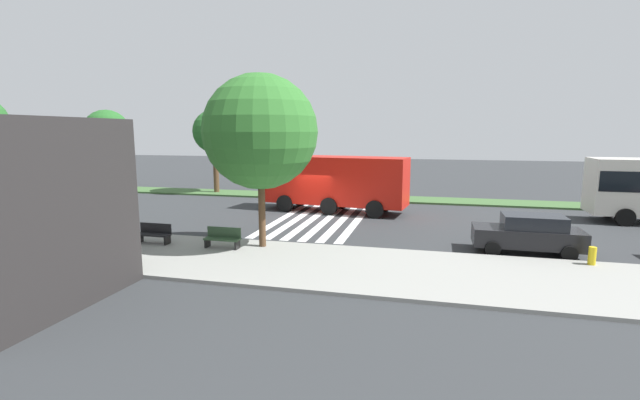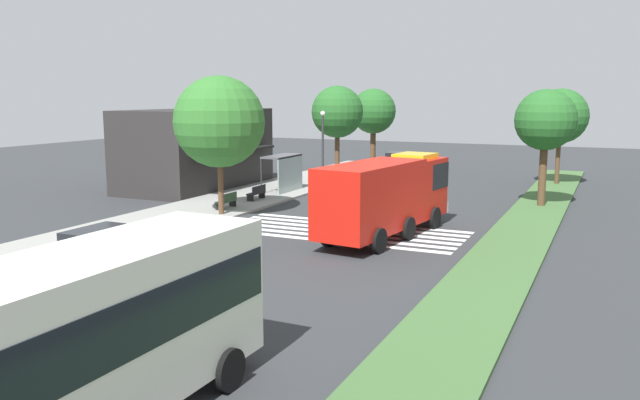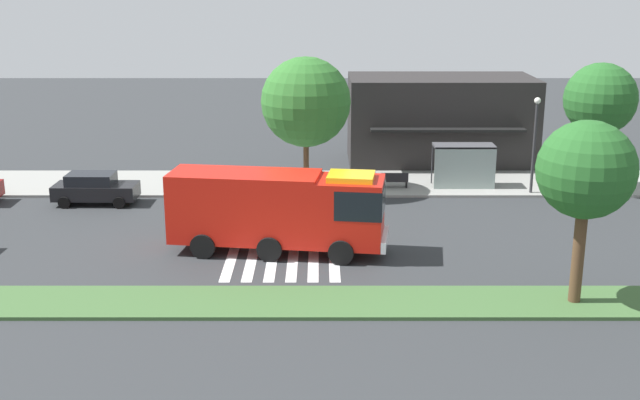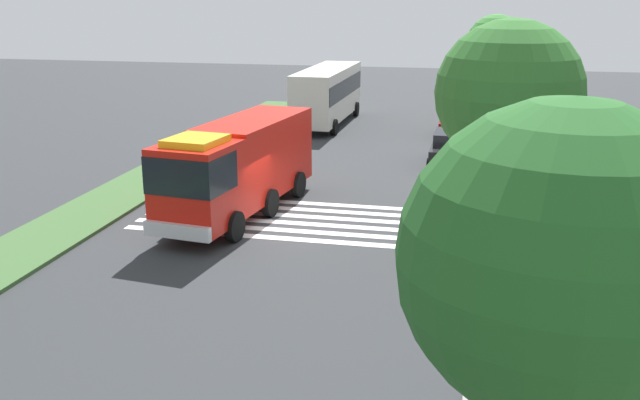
# 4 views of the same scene
# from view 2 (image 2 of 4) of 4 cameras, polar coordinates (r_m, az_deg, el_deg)

# --- Properties ---
(ground_plane) EXTENTS (120.00, 120.00, 0.00)m
(ground_plane) POSITION_cam_2_polar(r_m,az_deg,el_deg) (32.62, 2.67, -2.47)
(ground_plane) COLOR #2D3033
(sidewalk) EXTENTS (60.00, 5.81, 0.14)m
(sidewalk) POSITION_cam_2_polar(r_m,az_deg,el_deg) (37.20, -11.11, -1.06)
(sidewalk) COLOR gray
(sidewalk) RESTS_ON ground_plane
(median_strip) EXTENTS (60.00, 3.00, 0.14)m
(median_strip) POSITION_cam_2_polar(r_m,az_deg,el_deg) (30.56, 17.02, -3.55)
(median_strip) COLOR #3D6033
(median_strip) RESTS_ON ground_plane
(crosswalk) EXTENTS (4.95, 11.99, 0.01)m
(crosswalk) POSITION_cam_2_polar(r_m,az_deg,el_deg) (31.75, 2.02, -2.78)
(crosswalk) COLOR silver
(crosswalk) RESTS_ON ground_plane
(fire_truck) EXTENTS (9.89, 3.77, 3.72)m
(fire_truck) POSITION_cam_2_polar(r_m,az_deg,el_deg) (30.58, 6.10, 0.65)
(fire_truck) COLOR red
(fire_truck) RESTS_ON ground_plane
(parked_car_mid) EXTENTS (4.46, 2.08, 1.69)m
(parked_car_mid) POSITION_cam_2_polar(r_m,az_deg,el_deg) (25.79, -18.76, -4.14)
(parked_car_mid) COLOR black
(parked_car_mid) RESTS_ON ground_plane
(parked_car_east) EXTENTS (4.33, 2.24, 1.68)m
(parked_car_east) POSITION_cam_2_polar(r_m,az_deg,el_deg) (57.48, 6.99, 3.45)
(parked_car_east) COLOR #720505
(parked_car_east) RESTS_ON ground_plane
(transit_bus) EXTENTS (10.41, 3.03, 3.70)m
(transit_bus) POSITION_cam_2_polar(r_m,az_deg,el_deg) (12.83, -22.58, -11.81)
(transit_bus) COLOR silver
(transit_bus) RESTS_ON ground_plane
(bus_stop_shelter) EXTENTS (3.50, 1.40, 2.46)m
(bus_stop_shelter) POSITION_cam_2_polar(r_m,az_deg,el_deg) (43.86, -3.04, 3.05)
(bus_stop_shelter) COLOR #4C4C51
(bus_stop_shelter) RESTS_ON sidewalk
(bench_near_shelter) EXTENTS (1.60, 0.50, 0.90)m
(bench_near_shelter) POSITION_cam_2_polar(r_m,az_deg,el_deg) (40.55, -5.62, 0.66)
(bench_near_shelter) COLOR black
(bench_near_shelter) RESTS_ON sidewalk
(bench_west_of_shelter) EXTENTS (1.60, 0.50, 0.90)m
(bench_west_of_shelter) POSITION_cam_2_polar(r_m,az_deg,el_deg) (37.64, -8.28, -0.06)
(bench_west_of_shelter) COLOR #2D472D
(bench_west_of_shelter) RESTS_ON sidewalk
(street_lamp) EXTENTS (0.36, 0.36, 5.39)m
(street_lamp) POSITION_cam_2_polar(r_m,az_deg,el_deg) (46.49, 0.25, 5.26)
(street_lamp) COLOR #2D2D30
(street_lamp) RESTS_ON sidewalk
(storefront_building) EXTENTS (11.91, 6.76, 5.65)m
(storefront_building) POSITION_cam_2_polar(r_m,az_deg,el_deg) (47.14, -10.93, 4.48)
(storefront_building) COLOR #282626
(storefront_building) RESTS_ON ground_plane
(sidewalk_tree_west) EXTENTS (4.99, 4.99, 7.58)m
(sidewalk_tree_west) POSITION_cam_2_polar(r_m,az_deg,el_deg) (35.47, -8.96, 6.87)
(sidewalk_tree_west) COLOR #513823
(sidewalk_tree_west) RESTS_ON sidewalk
(sidewalk_tree_center) EXTENTS (4.00, 4.00, 7.25)m
(sidewalk_tree_center) POSITION_cam_2_polar(r_m,az_deg,el_deg) (49.82, 1.55, 7.81)
(sidewalk_tree_center) COLOR #513823
(sidewalk_tree_center) RESTS_ON sidewalk
(sidewalk_tree_east) EXTENTS (3.96, 3.96, 7.10)m
(sidewalk_tree_east) POSITION_cam_2_polar(r_m,az_deg,el_deg) (57.33, 4.77, 7.83)
(sidewalk_tree_east) COLOR #513823
(sidewalk_tree_east) RESTS_ON sidewalk
(median_tree_far_west) EXTENTS (3.59, 3.59, 6.88)m
(median_tree_far_west) POSITION_cam_2_polar(r_m,az_deg,el_deg) (40.07, 19.42, 6.67)
(median_tree_far_west) COLOR #513823
(median_tree_far_west) RESTS_ON median_strip
(median_tree_west) EXTENTS (4.01, 4.01, 7.01)m
(median_tree_west) POSITION_cam_2_polar(r_m,az_deg,el_deg) (50.55, 20.59, 6.98)
(median_tree_west) COLOR #513823
(median_tree_west) RESTS_ON median_strip
(fire_hydrant) EXTENTS (0.28, 0.28, 0.70)m
(fire_hydrant) POSITION_cam_2_polar(r_m,az_deg,el_deg) (25.78, -24.50, -5.38)
(fire_hydrant) COLOR gold
(fire_hydrant) RESTS_ON sidewalk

